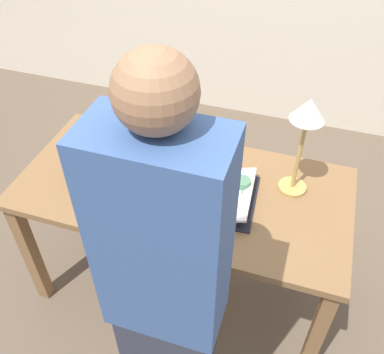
# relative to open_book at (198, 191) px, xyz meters

# --- Properties ---
(ground_plane) EXTENTS (12.00, 12.00, 0.00)m
(ground_plane) POSITION_rel_open_book_xyz_m (-0.08, 0.03, -0.77)
(ground_plane) COLOR brown
(reading_desk) EXTENTS (1.52, 0.74, 0.75)m
(reading_desk) POSITION_rel_open_book_xyz_m (-0.08, 0.03, -0.12)
(reading_desk) COLOR brown
(reading_desk) RESTS_ON ground_plane
(open_book) EXTENTS (0.55, 0.39, 0.07)m
(open_book) POSITION_rel_open_book_xyz_m (0.00, 0.00, 0.00)
(open_book) COLOR black
(open_book) RESTS_ON reading_desk
(book_stack_tall) EXTENTS (0.23, 0.30, 0.14)m
(book_stack_tall) POSITION_rel_open_book_xyz_m (-0.45, 0.00, 0.05)
(book_stack_tall) COLOR black
(book_stack_tall) RESTS_ON reading_desk
(book_standing_upright) EXTENTS (0.05, 0.16, 0.27)m
(book_standing_upright) POSITION_rel_open_book_xyz_m (-0.29, -0.03, 0.11)
(book_standing_upright) COLOR #234C2D
(book_standing_upright) RESTS_ON reading_desk
(reading_lamp) EXTENTS (0.14, 0.14, 0.48)m
(reading_lamp) POSITION_rel_open_book_xyz_m (0.40, 0.17, 0.35)
(reading_lamp) COLOR tan
(reading_lamp) RESTS_ON reading_desk
(coffee_mug) EXTENTS (0.07, 0.10, 0.09)m
(coffee_mug) POSITION_rel_open_book_xyz_m (0.19, 0.06, 0.02)
(coffee_mug) COLOR #4C7F5B
(coffee_mug) RESTS_ON reading_desk
(person_reader) EXTENTS (0.36, 0.21, 1.75)m
(person_reader) POSITION_rel_open_book_xyz_m (0.09, -0.63, 0.09)
(person_reader) COLOR #2D3342
(person_reader) RESTS_ON ground_plane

